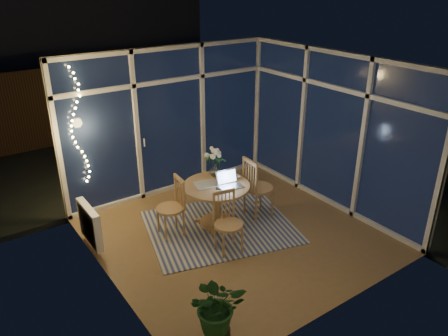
% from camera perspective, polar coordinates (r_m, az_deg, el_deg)
% --- Properties ---
extents(floor, '(4.00, 4.00, 0.00)m').
position_cam_1_polar(floor, '(6.82, 1.55, -8.59)').
color(floor, olive).
rests_on(floor, ground).
extents(ceiling, '(4.00, 4.00, 0.00)m').
position_cam_1_polar(ceiling, '(5.85, 1.83, 13.40)').
color(ceiling, white).
rests_on(ceiling, wall_back).
extents(wall_back, '(4.00, 0.04, 2.60)m').
position_cam_1_polar(wall_back, '(7.82, -7.14, 6.13)').
color(wall_back, white).
rests_on(wall_back, floor).
extents(wall_front, '(4.00, 0.04, 2.60)m').
position_cam_1_polar(wall_front, '(4.93, 15.74, -5.81)').
color(wall_front, white).
rests_on(wall_front, floor).
extents(wall_left, '(0.04, 4.00, 2.60)m').
position_cam_1_polar(wall_left, '(5.38, -15.74, -3.19)').
color(wall_left, white).
rests_on(wall_left, floor).
extents(wall_right, '(0.04, 4.00, 2.60)m').
position_cam_1_polar(wall_right, '(7.51, 14.07, 4.85)').
color(wall_right, white).
rests_on(wall_right, floor).
extents(window_wall_back, '(4.00, 0.10, 2.60)m').
position_cam_1_polar(window_wall_back, '(7.78, -7.00, 6.06)').
color(window_wall_back, white).
rests_on(window_wall_back, floor).
extents(window_wall_right, '(0.10, 4.00, 2.60)m').
position_cam_1_polar(window_wall_right, '(7.49, 13.86, 4.79)').
color(window_wall_right, white).
rests_on(window_wall_right, floor).
extents(radiator, '(0.10, 0.70, 0.58)m').
position_cam_1_polar(radiator, '(6.58, -17.13, -7.05)').
color(radiator, white).
rests_on(radiator, wall_left).
extents(fairy_lights, '(0.24, 0.10, 1.85)m').
position_cam_1_polar(fairy_lights, '(7.06, -18.64, 4.99)').
color(fairy_lights, '#FFCE66').
rests_on(fairy_lights, window_wall_back).
extents(garden_patio, '(12.00, 6.00, 0.10)m').
position_cam_1_polar(garden_patio, '(11.03, -11.94, 3.69)').
color(garden_patio, black).
rests_on(garden_patio, ground).
extents(garden_fence, '(11.00, 0.08, 1.80)m').
position_cam_1_polar(garden_fence, '(11.03, -15.83, 8.53)').
color(garden_fence, '#382614').
rests_on(garden_fence, ground).
extents(neighbour_roof, '(7.00, 3.00, 2.20)m').
position_cam_1_polar(neighbour_roof, '(13.71, -19.79, 16.51)').
color(neighbour_roof, '#363841').
rests_on(neighbour_roof, ground).
extents(garden_shrubs, '(0.90, 0.90, 0.90)m').
position_cam_1_polar(garden_shrubs, '(9.02, -15.60, 2.15)').
color(garden_shrubs, '#193216').
rests_on(garden_shrubs, ground).
extents(rug, '(2.62, 2.31, 0.01)m').
position_cam_1_polar(rug, '(6.99, -0.50, -7.67)').
color(rug, beige).
rests_on(rug, floor).
extents(dining_table, '(1.27, 1.27, 0.71)m').
position_cam_1_polar(dining_table, '(6.88, -0.99, -4.85)').
color(dining_table, tan).
rests_on(dining_table, floor).
extents(chair_left, '(0.48, 0.48, 0.94)m').
position_cam_1_polar(chair_left, '(6.63, -7.06, -5.10)').
color(chair_left, tan).
rests_on(chair_left, floor).
extents(chair_right, '(0.51, 0.51, 1.05)m').
position_cam_1_polar(chair_right, '(7.10, 4.58, -2.43)').
color(chair_right, tan).
rests_on(chair_right, floor).
extents(chair_front, '(0.50, 0.50, 0.92)m').
position_cam_1_polar(chair_front, '(6.20, 0.62, -7.24)').
color(chair_front, tan).
rests_on(chair_front, floor).
extents(laptop, '(0.39, 0.34, 0.26)m').
position_cam_1_polar(laptop, '(6.60, 0.86, -1.48)').
color(laptop, silver).
rests_on(laptop, dining_table).
extents(flower_vase, '(0.25, 0.25, 0.21)m').
position_cam_1_polar(flower_vase, '(6.97, -1.13, -0.25)').
color(flower_vase, silver).
rests_on(flower_vase, dining_table).
extents(bowl, '(0.19, 0.19, 0.04)m').
position_cam_1_polar(bowl, '(6.94, 1.55, -1.16)').
color(bowl, white).
rests_on(bowl, dining_table).
extents(newspapers, '(0.42, 0.37, 0.01)m').
position_cam_1_polar(newspapers, '(6.74, -2.22, -2.11)').
color(newspapers, silver).
rests_on(newspapers, dining_table).
extents(phone, '(0.12, 0.09, 0.01)m').
position_cam_1_polar(phone, '(6.59, -0.62, -2.71)').
color(phone, black).
rests_on(phone, dining_table).
extents(potted_plant, '(0.68, 0.64, 0.76)m').
position_cam_1_polar(potted_plant, '(4.88, -0.86, -18.44)').
color(potted_plant, '#1B4D1E').
rests_on(potted_plant, floor).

